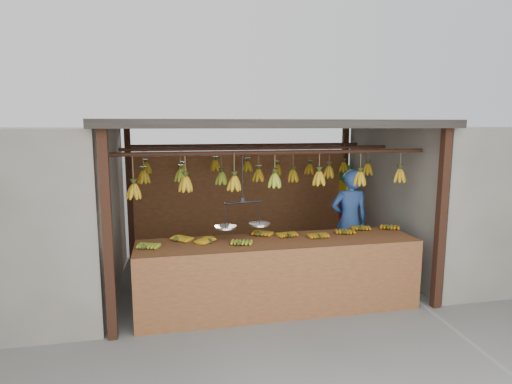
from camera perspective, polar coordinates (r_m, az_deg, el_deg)
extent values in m
plane|color=#5B5B57|center=(6.73, 0.54, -11.40)|extent=(80.00, 80.00, 0.00)
cube|color=black|center=(4.85, -19.15, -5.76)|extent=(0.10, 0.10, 2.30)
cube|color=black|center=(5.87, 23.43, -3.49)|extent=(0.10, 0.10, 2.30)
cube|color=black|center=(7.77, -16.48, -0.22)|extent=(0.10, 0.10, 2.30)
cube|color=black|center=(8.45, 11.65, 0.67)|extent=(0.10, 0.10, 2.30)
cube|color=black|center=(6.31, 0.57, 9.04)|extent=(4.30, 3.30, 0.10)
cylinder|color=black|center=(5.35, 2.91, 5.30)|extent=(4.00, 0.05, 0.05)
cylinder|color=black|center=(6.32, 0.57, 5.87)|extent=(4.00, 0.05, 0.05)
cylinder|color=black|center=(7.30, -1.15, 6.28)|extent=(4.00, 0.05, 0.05)
cube|color=brown|center=(7.91, -1.81, -1.54)|extent=(4.00, 0.06, 1.80)
cube|color=slate|center=(8.00, 26.61, -0.55)|extent=(3.00, 3.00, 2.30)
cube|color=brown|center=(5.44, 3.00, -6.84)|extent=(3.54, 0.79, 0.08)
cube|color=brown|center=(5.21, 4.10, -12.32)|extent=(3.54, 0.04, 0.90)
cube|color=black|center=(5.10, -14.93, -13.58)|extent=(0.07, 0.07, 0.82)
cube|color=black|center=(5.93, 19.92, -10.60)|extent=(0.07, 0.07, 0.82)
cube|color=black|center=(5.74, -14.59, -10.98)|extent=(0.07, 0.07, 0.82)
cube|color=black|center=(6.49, 16.70, -8.75)|extent=(0.07, 0.07, 0.82)
ellipsoid|color=#92A523|center=(5.16, -14.52, -7.21)|extent=(0.25, 0.29, 0.06)
ellipsoid|color=#B28313|center=(5.40, -10.43, -6.32)|extent=(0.30, 0.30, 0.06)
ellipsoid|color=#B28313|center=(5.29, -6.00, -6.54)|extent=(0.30, 0.29, 0.06)
ellipsoid|color=#92A523|center=(5.14, -2.10, -6.96)|extent=(0.25, 0.29, 0.06)
ellipsoid|color=#B28313|center=(5.57, 0.58, -5.72)|extent=(0.28, 0.30, 0.06)
ellipsoid|color=#B28313|center=(5.52, 4.55, -5.86)|extent=(0.21, 0.26, 0.06)
ellipsoid|color=#B28313|center=(5.51, 8.64, -5.97)|extent=(0.19, 0.25, 0.06)
ellipsoid|color=#B28313|center=(5.77, 11.91, -5.38)|extent=(0.23, 0.28, 0.06)
ellipsoid|color=#B28313|center=(6.03, 13.95, -4.84)|extent=(0.23, 0.28, 0.06)
ellipsoid|color=#B28313|center=(6.18, 17.38, -4.66)|extent=(0.28, 0.30, 0.06)
ellipsoid|color=#B28313|center=(5.23, -15.97, 0.07)|extent=(0.16, 0.16, 0.28)
ellipsoid|color=#B28313|center=(5.21, -9.37, 1.03)|extent=(0.16, 0.16, 0.28)
ellipsoid|color=#B28313|center=(5.23, -2.91, 1.14)|extent=(0.16, 0.16, 0.28)
ellipsoid|color=#92A523|center=(5.42, 2.51, 1.53)|extent=(0.16, 0.16, 0.28)
ellipsoid|color=#B28313|center=(5.54, 8.40, 1.79)|extent=(0.16, 0.16, 0.28)
ellipsoid|color=#B28313|center=(5.81, 13.68, 1.72)|extent=(0.16, 0.16, 0.28)
ellipsoid|color=#B28313|center=(6.09, 18.60, 2.07)|extent=(0.16, 0.16, 0.28)
ellipsoid|color=#B28313|center=(6.24, -14.74, 1.94)|extent=(0.16, 0.16, 0.28)
ellipsoid|color=#92A523|center=(6.23, -10.00, 2.22)|extent=(0.16, 0.16, 0.28)
ellipsoid|color=#92A523|center=(6.25, -4.63, 1.81)|extent=(0.16, 0.16, 0.28)
ellipsoid|color=#B28313|center=(6.35, 0.32, 2.22)|extent=(0.16, 0.16, 0.28)
ellipsoid|color=#B28313|center=(6.51, 4.97, 2.14)|extent=(0.16, 0.16, 0.28)
ellipsoid|color=#B28313|center=(6.71, 9.68, 2.63)|extent=(0.16, 0.16, 0.28)
ellipsoid|color=#B28313|center=(6.98, 14.65, 2.94)|extent=(0.16, 0.16, 0.28)
ellipsoid|color=#B28313|center=(7.21, -14.43, 3.08)|extent=(0.16, 0.16, 0.28)
ellipsoid|color=#B28313|center=(7.17, -9.76, 2.79)|extent=(0.16, 0.16, 0.28)
ellipsoid|color=#B28313|center=(7.28, -5.44, 3.55)|extent=(0.16, 0.16, 0.28)
ellipsoid|color=#B28313|center=(7.36, -1.14, 3.40)|extent=(0.16, 0.16, 0.28)
ellipsoid|color=#B28313|center=(7.45, 2.82, 2.97)|extent=(0.16, 0.16, 0.28)
ellipsoid|color=#B28313|center=(7.58, 7.13, 3.04)|extent=(0.16, 0.16, 0.28)
ellipsoid|color=#B28313|center=(7.81, 11.60, 3.23)|extent=(0.16, 0.16, 0.28)
cylinder|color=black|center=(5.28, -1.82, 1.89)|extent=(0.02, 0.02, 0.62)
cylinder|color=black|center=(5.33, -1.80, -1.40)|extent=(0.49, 0.09, 0.02)
cylinder|color=silver|center=(5.33, -4.09, -4.72)|extent=(0.26, 0.26, 0.02)
cylinder|color=silver|center=(5.46, 0.46, -4.36)|extent=(0.26, 0.26, 0.02)
imported|color=#3359A5|center=(6.96, 12.33, -3.81)|extent=(0.63, 0.44, 1.66)
cube|color=#199926|center=(8.26, 11.75, 2.41)|extent=(0.08, 0.26, 0.34)
cube|color=yellow|center=(8.29, 11.68, 0.33)|extent=(0.08, 0.26, 0.34)
cube|color=#1426BF|center=(8.34, 11.62, -1.61)|extent=(0.08, 0.26, 0.34)
cube|color=red|center=(8.41, 11.55, -3.94)|extent=(0.08, 0.26, 0.34)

